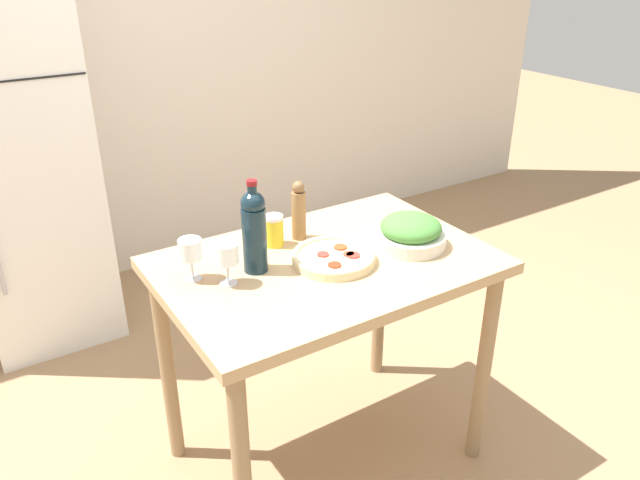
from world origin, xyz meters
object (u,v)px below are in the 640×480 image
(wine_bottle, at_px, (254,229))
(pepper_mill, at_px, (299,211))
(salad_bowl, at_px, (411,232))
(wine_glass_far, at_px, (190,251))
(homemade_pizza, at_px, (334,257))
(salt_canister, at_px, (274,230))
(wine_glass_near, at_px, (227,255))
(refrigerator, at_px, (18,156))

(wine_bottle, bearing_deg, pepper_mill, 28.45)
(pepper_mill, height_order, salad_bowl, pepper_mill)
(salad_bowl, bearing_deg, wine_glass_far, 165.99)
(wine_bottle, xyz_separation_m, wine_glass_far, (-0.20, 0.05, -0.05))
(homemade_pizza, bearing_deg, salad_bowl, -7.61)
(pepper_mill, distance_m, salad_bowl, 0.41)
(salt_canister, bearing_deg, salad_bowl, -32.90)
(wine_glass_near, bearing_deg, homemade_pizza, -9.02)
(wine_glass_near, relative_size, pepper_mill, 0.64)
(refrigerator, height_order, homemade_pizza, refrigerator)
(salt_canister, bearing_deg, wine_glass_near, -147.14)
(wine_glass_near, height_order, wine_glass_far, same)
(refrigerator, relative_size, wine_bottle, 5.93)
(refrigerator, distance_m, salt_canister, 1.53)
(wine_glass_far, bearing_deg, wine_bottle, -15.23)
(pepper_mill, bearing_deg, wine_bottle, -151.55)
(wine_glass_far, height_order, homemade_pizza, wine_glass_far)
(wine_bottle, distance_m, wine_glass_near, 0.13)
(homemade_pizza, bearing_deg, salt_canister, 115.67)
(pepper_mill, height_order, salt_canister, pepper_mill)
(wine_glass_far, xyz_separation_m, homemade_pizza, (0.45, -0.15, -0.08))
(homemade_pizza, xyz_separation_m, salt_canister, (-0.11, 0.22, 0.04))
(wine_bottle, height_order, salt_canister, wine_bottle)
(wine_glass_near, xyz_separation_m, pepper_mill, (0.36, 0.17, 0.00))
(refrigerator, distance_m, homemade_pizza, 1.78)
(refrigerator, xyz_separation_m, salt_canister, (0.63, -1.39, -0.00))
(wine_glass_near, relative_size, salad_bowl, 0.55)
(salt_canister, bearing_deg, wine_glass_far, -167.25)
(wine_glass_near, distance_m, salt_canister, 0.31)
(wine_glass_far, xyz_separation_m, pepper_mill, (0.45, 0.08, 0.00))
(wine_glass_near, bearing_deg, salt_canister, 32.86)
(homemade_pizza, distance_m, salt_canister, 0.25)
(wine_glass_near, bearing_deg, refrigerator, 103.31)
(wine_bottle, relative_size, pepper_mill, 1.44)
(wine_bottle, height_order, wine_glass_near, wine_bottle)
(wine_glass_far, bearing_deg, refrigerator, 100.96)
(pepper_mill, bearing_deg, salt_canister, -179.26)
(wine_bottle, xyz_separation_m, pepper_mill, (0.25, 0.13, -0.04))
(salad_bowl, relative_size, salt_canister, 2.26)
(refrigerator, bearing_deg, wine_bottle, -72.35)
(homemade_pizza, bearing_deg, pepper_mill, 90.78)
(refrigerator, xyz_separation_m, wine_glass_near, (0.37, -1.56, 0.04))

